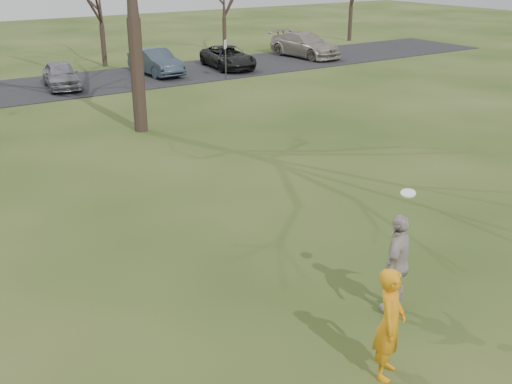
# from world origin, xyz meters

# --- Properties ---
(ground) EXTENTS (120.00, 120.00, 0.00)m
(ground) POSITION_xyz_m (0.00, 0.00, 0.00)
(ground) COLOR #1E380F
(ground) RESTS_ON ground
(parking_strip) EXTENTS (62.00, 6.50, 0.04)m
(parking_strip) POSITION_xyz_m (0.00, 25.00, 0.02)
(parking_strip) COLOR black
(parking_strip) RESTS_ON ground
(player_defender) EXTENTS (0.83, 0.78, 1.91)m
(player_defender) POSITION_xyz_m (-0.61, -0.72, 0.96)
(player_defender) COLOR orange
(player_defender) RESTS_ON ground
(car_4) EXTENTS (2.09, 4.01, 1.30)m
(car_4) POSITION_xyz_m (1.86, 24.45, 0.69)
(car_4) COLOR gray
(car_4) RESTS_ON parking_strip
(car_5) EXTENTS (1.66, 4.32, 1.40)m
(car_5) POSITION_xyz_m (7.35, 25.14, 0.74)
(car_5) COLOR #333F4C
(car_5) RESTS_ON parking_strip
(car_6) EXTENTS (2.73, 4.81, 1.27)m
(car_6) POSITION_xyz_m (11.75, 24.66, 0.67)
(car_6) COLOR black
(car_6) RESTS_ON parking_strip
(car_7) EXTENTS (2.66, 5.49, 1.54)m
(car_7) POSITION_xyz_m (18.07, 25.45, 0.81)
(car_7) COLOR gray
(car_7) RESTS_ON parking_strip
(catching_play) EXTENTS (1.22, 0.95, 2.39)m
(catching_play) POSITION_xyz_m (0.85, 0.53, 1.05)
(catching_play) COLOR #B3A6A0
(catching_play) RESTS_ON ground
(sign_white) EXTENTS (0.35, 0.35, 2.08)m
(sign_white) POSITION_xyz_m (10.00, 22.00, 1.45)
(sign_white) COLOR #47474C
(sign_white) RESTS_ON ground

